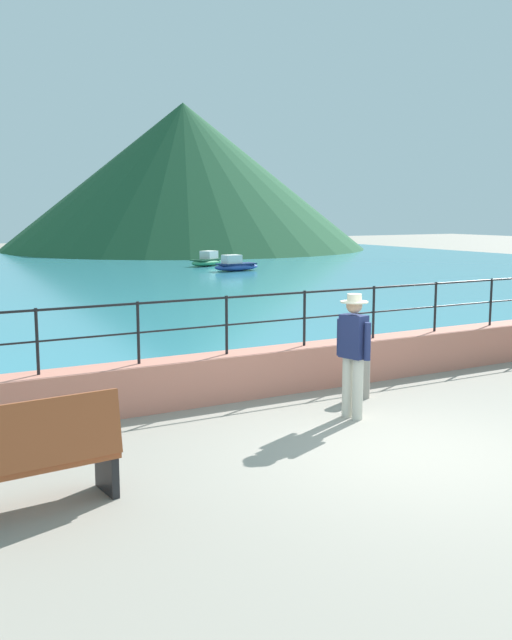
{
  "coord_description": "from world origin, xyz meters",
  "views": [
    {
      "loc": [
        -5.6,
        -6.38,
        2.87
      ],
      "look_at": [
        0.09,
        3.7,
        1.1
      ],
      "focal_mm": 40.17,
      "sensor_mm": 36.0,
      "label": 1
    }
  ],
  "objects_px": {
    "bollard": "(362,377)",
    "boat_2": "(235,265)",
    "bench_main": "(31,457)",
    "boat_5": "(207,261)",
    "person_walking": "(353,349)"
  },
  "relations": [
    {
      "from": "bench_main",
      "to": "boat_2",
      "type": "distance_m",
      "value": 27.16
    },
    {
      "from": "bench_main",
      "to": "bollard",
      "type": "distance_m",
      "value": 5.71
    },
    {
      "from": "person_walking",
      "to": "boat_5",
      "type": "xyz_separation_m",
      "value": [
        9.92,
        25.44,
        -0.65
      ]
    },
    {
      "from": "bollard",
      "to": "bench_main",
      "type": "bearing_deg",
      "value": -160.94
    },
    {
      "from": "person_walking",
      "to": "bollard",
      "type": "relative_size",
      "value": 2.63
    },
    {
      "from": "person_walking",
      "to": "bollard",
      "type": "distance_m",
      "value": 1.3
    },
    {
      "from": "bollard",
      "to": "boat_2",
      "type": "relative_size",
      "value": 0.28
    },
    {
      "from": "bench_main",
      "to": "boat_5",
      "type": "height_order",
      "value": "bench_main"
    },
    {
      "from": "boat_2",
      "to": "boat_5",
      "type": "bearing_deg",
      "value": 87.42
    },
    {
      "from": "bollard",
      "to": "boat_2",
      "type": "bearing_deg",
      "value": 67.07
    },
    {
      "from": "person_walking",
      "to": "boat_5",
      "type": "relative_size",
      "value": 0.72
    },
    {
      "from": "bench_main",
      "to": "person_walking",
      "type": "height_order",
      "value": "person_walking"
    },
    {
      "from": "bollard",
      "to": "boat_5",
      "type": "relative_size",
      "value": 0.27
    },
    {
      "from": "bollard",
      "to": "boat_5",
      "type": "distance_m",
      "value": 26.27
    },
    {
      "from": "bollard",
      "to": "boat_2",
      "type": "height_order",
      "value": "boat_2"
    }
  ]
}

